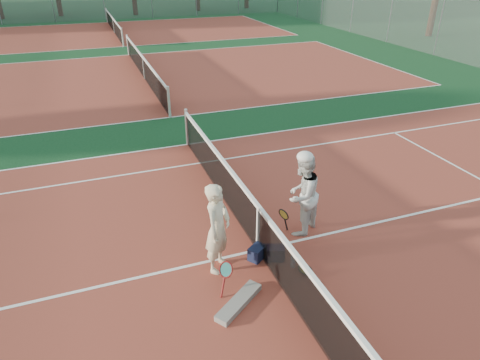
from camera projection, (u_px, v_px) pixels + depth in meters
name	position (u px, v px, depth m)	size (l,w,h in m)	color
ground	(257.00, 250.00, 8.24)	(130.00, 130.00, 0.00)	#0E3418
court_main	(257.00, 250.00, 8.24)	(23.77, 10.97, 0.01)	maroon
court_far_a	(145.00, 79.00, 19.41)	(23.77, 10.97, 0.01)	maroon
court_far_b	(114.00, 33.00, 30.59)	(23.77, 10.97, 0.01)	maroon
net_main	(258.00, 228.00, 8.00)	(0.10, 10.98, 1.02)	black
net_far_a	(144.00, 68.00, 19.17)	(0.10, 10.98, 1.02)	black
net_far_b	(114.00, 25.00, 30.35)	(0.10, 10.98, 1.02)	black
fence_back	(103.00, 1.00, 35.68)	(32.00, 0.06, 3.00)	slate
player_a	(218.00, 228.00, 7.39)	(0.62, 0.41, 1.71)	beige
player_b	(302.00, 195.00, 8.41)	(0.84, 0.65, 1.72)	silver
racket_red	(226.00, 277.00, 7.16)	(0.31, 0.27, 0.54)	maroon
racket_black_held	(283.00, 221.00, 8.61)	(0.23, 0.27, 0.58)	black
racket_spare	(305.00, 270.00, 7.65)	(0.60, 0.27, 0.08)	black
sports_bag_navy	(257.00, 253.00, 7.96)	(0.33, 0.23, 0.26)	black
sports_bag_purple	(275.00, 253.00, 7.94)	(0.33, 0.23, 0.27)	black
net_cover_canvas	(239.00, 302.00, 6.94)	(1.02, 0.24, 0.11)	slate
water_bottle	(293.00, 260.00, 7.73)	(0.09, 0.09, 0.30)	#AEC5DD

